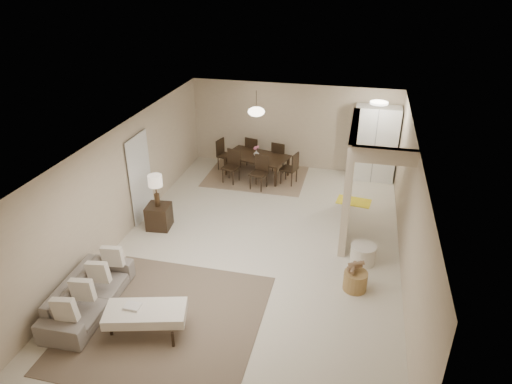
% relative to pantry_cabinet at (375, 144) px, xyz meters
% --- Properties ---
extents(floor, '(9.00, 9.00, 0.00)m').
position_rel_pantry_cabinet_xyz_m(floor, '(-2.35, -4.15, -1.05)').
color(floor, beige).
rests_on(floor, ground).
extents(ceiling, '(9.00, 9.00, 0.00)m').
position_rel_pantry_cabinet_xyz_m(ceiling, '(-2.35, -4.15, 1.45)').
color(ceiling, white).
rests_on(ceiling, back_wall).
extents(back_wall, '(6.00, 0.00, 6.00)m').
position_rel_pantry_cabinet_xyz_m(back_wall, '(-2.35, 0.35, 0.20)').
color(back_wall, '#C5B195').
rests_on(back_wall, floor).
extents(left_wall, '(0.00, 9.00, 9.00)m').
position_rel_pantry_cabinet_xyz_m(left_wall, '(-5.35, -4.15, 0.20)').
color(left_wall, '#C5B195').
rests_on(left_wall, floor).
extents(right_wall, '(0.00, 9.00, 9.00)m').
position_rel_pantry_cabinet_xyz_m(right_wall, '(0.65, -4.15, 0.20)').
color(right_wall, '#C5B195').
rests_on(right_wall, floor).
extents(partition, '(0.15, 2.50, 2.50)m').
position_rel_pantry_cabinet_xyz_m(partition, '(-0.55, -2.90, 0.20)').
color(partition, '#C5B195').
rests_on(partition, floor).
extents(doorway, '(0.04, 0.90, 2.04)m').
position_rel_pantry_cabinet_xyz_m(doorway, '(-5.32, -3.55, -0.03)').
color(doorway, black).
rests_on(doorway, floor).
extents(pantry_cabinet, '(1.20, 0.55, 2.10)m').
position_rel_pantry_cabinet_xyz_m(pantry_cabinet, '(0.00, 0.00, 0.00)').
color(pantry_cabinet, white).
rests_on(pantry_cabinet, floor).
extents(flush_light, '(0.44, 0.44, 0.05)m').
position_rel_pantry_cabinet_xyz_m(flush_light, '(-0.05, -0.95, 1.41)').
color(flush_light, white).
rests_on(flush_light, ceiling).
extents(living_rug, '(3.20, 3.20, 0.01)m').
position_rel_pantry_cabinet_xyz_m(living_rug, '(-3.35, -6.79, -1.04)').
color(living_rug, brown).
rests_on(living_rug, floor).
extents(sofa, '(2.08, 0.89, 0.60)m').
position_rel_pantry_cabinet_xyz_m(sofa, '(-4.80, -6.79, -0.75)').
color(sofa, gray).
rests_on(sofa, floor).
extents(ottoman_bench, '(1.43, 0.93, 0.47)m').
position_rel_pantry_cabinet_xyz_m(ottoman_bench, '(-3.55, -7.09, -0.67)').
color(ottoman_bench, silver).
rests_on(ottoman_bench, living_rug).
extents(side_table, '(0.57, 0.57, 0.57)m').
position_rel_pantry_cabinet_xyz_m(side_table, '(-4.75, -3.91, -0.77)').
color(side_table, black).
rests_on(side_table, floor).
extents(table_lamp, '(0.32, 0.32, 0.76)m').
position_rel_pantry_cabinet_xyz_m(table_lamp, '(-4.75, -3.91, 0.08)').
color(table_lamp, '#44301D').
rests_on(table_lamp, side_table).
extents(round_pouf, '(0.52, 0.52, 0.40)m').
position_rel_pantry_cabinet_xyz_m(round_pouf, '(-0.11, -4.25, -0.85)').
color(round_pouf, silver).
rests_on(round_pouf, floor).
extents(wicker_basket, '(0.55, 0.55, 0.38)m').
position_rel_pantry_cabinet_xyz_m(wicker_basket, '(-0.23, -5.16, -0.86)').
color(wicker_basket, olive).
rests_on(wicker_basket, floor).
extents(dining_rug, '(2.80, 2.10, 0.01)m').
position_rel_pantry_cabinet_xyz_m(dining_rug, '(-3.22, -0.62, -1.04)').
color(dining_rug, '#866B53').
rests_on(dining_rug, floor).
extents(dining_table, '(1.98, 1.42, 0.63)m').
position_rel_pantry_cabinet_xyz_m(dining_table, '(-3.22, -0.62, -0.74)').
color(dining_table, black).
rests_on(dining_table, dining_rug).
extents(dining_chairs, '(2.48, 2.04, 0.92)m').
position_rel_pantry_cabinet_xyz_m(dining_chairs, '(-3.22, -0.62, -0.59)').
color(dining_chairs, black).
rests_on(dining_chairs, dining_rug).
extents(vase, '(0.20, 0.20, 0.17)m').
position_rel_pantry_cabinet_xyz_m(vase, '(-3.22, -0.62, -0.34)').
color(vase, silver).
rests_on(vase, dining_table).
extents(yellow_mat, '(0.92, 0.63, 0.01)m').
position_rel_pantry_cabinet_xyz_m(yellow_mat, '(-0.40, -1.57, -1.04)').
color(yellow_mat, yellow).
rests_on(yellow_mat, floor).
extents(pendant_light, '(0.46, 0.46, 0.71)m').
position_rel_pantry_cabinet_xyz_m(pendant_light, '(-3.22, -0.62, 0.87)').
color(pendant_light, '#44301D').
rests_on(pendant_light, ceiling).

